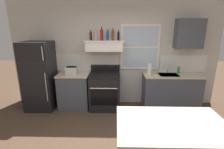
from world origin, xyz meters
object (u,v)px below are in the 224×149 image
toaster (71,70)px  bottle_rose_pink (96,36)px  paper_towel_roll (149,69)px  bottle_red_label_wine (102,35)px  bottle_blue_liqueur (108,36)px  dish_soap_bottle (179,70)px  bottle_amber_wine (113,35)px  bottle_brown_stout (91,36)px  refrigerator (40,76)px  bottle_balsamic_dark (118,36)px  stove_range (105,91)px

toaster → bottle_rose_pink: (0.63, 0.05, 0.85)m
paper_towel_roll → toaster: bearing=-178.7°
bottle_red_label_wine → paper_towel_roll: (1.18, -0.00, -0.83)m
paper_towel_roll → bottle_blue_liqueur: bearing=175.6°
bottle_red_label_wine → dish_soap_bottle: bearing=2.9°
toaster → paper_towel_roll: (1.95, 0.04, 0.04)m
bottle_rose_pink → paper_towel_roll: size_ratio=1.00×
bottle_rose_pink → dish_soap_bottle: size_ratio=1.51×
bottle_amber_wine → bottle_red_label_wine: bearing=-163.6°
bottle_brown_stout → bottle_rose_pink: bearing=-36.2°
bottle_amber_wine → bottle_blue_liqueur: bearing=179.5°
bottle_blue_liqueur → dish_soap_bottle: (1.80, 0.02, -0.86)m
bottle_brown_stout → bottle_red_label_wine: bottle_red_label_wine is taller
refrigerator → bottle_red_label_wine: bearing=2.2°
bottle_balsamic_dark → paper_towel_roll: (0.78, -0.06, -0.80)m
bottle_red_label_wine → toaster: bearing=-176.7°
bottle_amber_wine → paper_towel_roll: bearing=-4.9°
refrigerator → dish_soap_bottle: bearing=2.6°
toaster → stove_range: 1.00m
bottle_balsamic_dark → paper_towel_roll: size_ratio=0.91×
bottle_red_label_wine → bottle_amber_wine: size_ratio=1.08×
bottle_red_label_wine → paper_towel_roll: size_ratio=1.17×
refrigerator → toaster: 0.83m
refrigerator → bottle_rose_pink: bearing=2.5°
toaster → bottle_blue_liqueur: bearing=7.7°
paper_towel_roll → bottle_amber_wine: bearing=175.1°
stove_range → bottle_amber_wine: 1.42m
refrigerator → bottle_amber_wine: 2.11m
toaster → bottle_rose_pink: bearing=4.2°
bottle_brown_stout → bottle_balsamic_dark: bearing=-3.7°
toaster → bottle_rose_pink: bottle_rose_pink is taller
bottle_red_label_wine → bottle_amber_wine: bottle_red_label_wine is taller
bottle_red_label_wine → bottle_amber_wine: 0.27m
bottle_balsamic_dark → dish_soap_bottle: bottle_balsamic_dark is taller
stove_range → bottle_brown_stout: size_ratio=4.49×
bottle_amber_wine → bottle_balsamic_dark: 0.14m
bottle_red_label_wine → bottle_blue_liqueur: bearing=30.0°
paper_towel_roll → bottle_balsamic_dark: bearing=175.6°
paper_towel_roll → dish_soap_bottle: (0.76, 0.10, -0.04)m
bottle_balsamic_dark → paper_towel_roll: bearing=-4.4°
toaster → bottle_blue_liqueur: bottle_blue_liqueur is taller
refrigerator → dish_soap_bottle: (3.53, 0.16, 0.14)m
bottle_blue_liqueur → dish_soap_bottle: 2.00m
paper_towel_roll → dish_soap_bottle: 0.77m
toaster → dish_soap_bottle: bearing=3.0°
stove_range → dish_soap_bottle: same height
toaster → dish_soap_bottle: toaster is taller
toaster → bottle_rose_pink: size_ratio=1.10×
bottle_brown_stout → bottle_red_label_wine: bearing=-20.3°
paper_towel_roll → bottle_rose_pink: bearing=179.9°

